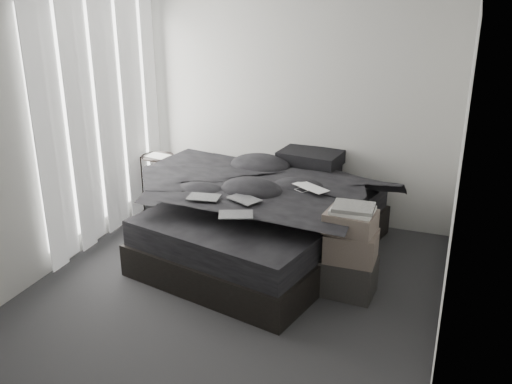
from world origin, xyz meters
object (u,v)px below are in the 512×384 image
(bed, at_px, (265,238))
(side_stand, at_px, (159,184))
(laptop, at_px, (307,181))
(box_lower, at_px, (348,276))

(bed, distance_m, side_stand, 1.68)
(bed, xyz_separation_m, laptop, (0.43, -0.04, 0.70))
(box_lower, bearing_deg, bed, 152.82)
(laptop, bearing_deg, side_stand, -166.47)
(laptop, height_order, side_stand, laptop)
(bed, bearing_deg, box_lower, -13.97)
(side_stand, xyz_separation_m, box_lower, (2.53, -1.09, -0.18))
(bed, height_order, box_lower, box_lower)
(bed, distance_m, box_lower, 1.09)
(laptop, distance_m, box_lower, 0.98)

